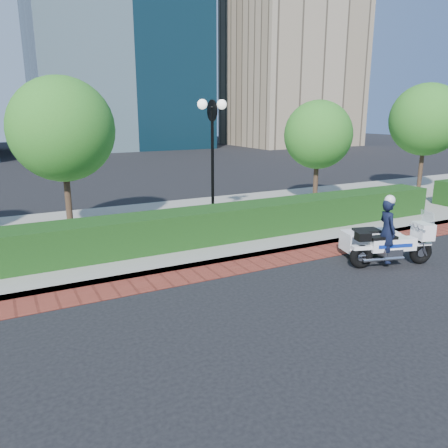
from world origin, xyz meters
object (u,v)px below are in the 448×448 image
lamppost (212,143)px  tree_c (318,135)px  tree_b (62,130)px  tree_d (426,120)px  police_motorcycle (382,239)px

lamppost → tree_c: 5.65m
tree_b → tree_d: (16.50, 0.00, 0.18)m
tree_b → police_motorcycle: tree_b is taller
lamppost → police_motorcycle: size_ratio=1.81×
tree_c → tree_d: tree_d is taller
tree_b → lamppost: bearing=-16.1°
tree_c → police_motorcycle: bearing=-114.8°
lamppost → tree_c: size_ratio=0.98×
lamppost → tree_c: tree_c is taller
tree_b → tree_d: tree_d is taller
lamppost → police_motorcycle: lamppost is taller
tree_b → police_motorcycle: bearing=-42.5°
lamppost → tree_d: tree_d is taller
lamppost → tree_b: tree_b is taller
police_motorcycle → tree_b: bearing=153.7°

